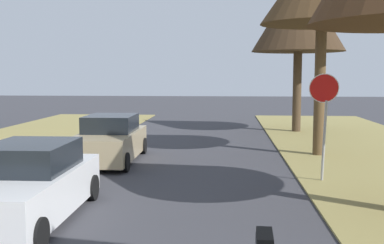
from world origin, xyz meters
name	(u,v)px	position (x,y,z in m)	size (l,w,h in m)	color
stop_sign_far	(324,103)	(4.23, 9.50, 2.18)	(0.81, 0.50, 2.95)	#9EA0A5
street_tree_right_far	(299,13)	(5.15, 20.83, 6.02)	(4.70, 4.70, 7.96)	#473625
parked_sedan_white	(28,185)	(-2.44, 5.58, 0.72)	(1.99, 4.42, 1.57)	white
parked_sedan_tan	(110,140)	(-2.39, 12.11, 0.72)	(1.99, 4.42, 1.57)	tan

